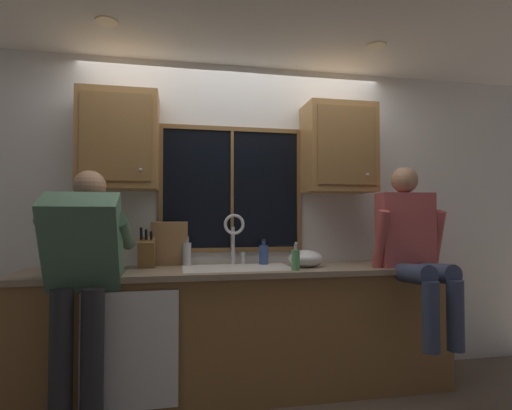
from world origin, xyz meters
TOP-DOWN VIEW (x-y plane):
  - back_wall at (0.00, 0.06)m, footprint 5.51×0.12m
  - ceiling_downlight_left at (-0.93, -0.60)m, footprint 0.14×0.14m
  - ceiling_downlight_right at (0.93, -0.60)m, footprint 0.14×0.14m
  - window_glass at (-0.04, -0.01)m, footprint 1.10×0.02m
  - window_frame_top at (-0.04, -0.02)m, footprint 1.17×0.02m
  - window_frame_bottom at (-0.04, -0.02)m, footprint 1.17×0.02m
  - window_frame_left at (-0.61, -0.02)m, footprint 0.03×0.02m
  - window_frame_right at (0.52, -0.02)m, footprint 0.03×0.02m
  - window_mullion_center at (-0.04, -0.02)m, footprint 0.02×0.02m
  - lower_cabinet_run at (0.00, -0.29)m, footprint 3.11×0.58m
  - countertop at (0.00, -0.31)m, footprint 3.17×0.62m
  - dishwasher_front at (-0.77, -0.61)m, footprint 0.60×0.02m
  - upper_cabinet_left at (-0.90, -0.17)m, footprint 0.56×0.36m
  - upper_cabinet_right at (0.82, -0.17)m, footprint 0.56×0.36m
  - sink at (-0.04, -0.30)m, footprint 0.80×0.46m
  - faucet at (-0.04, -0.12)m, footprint 0.18×0.09m
  - person_standing at (-1.05, -0.64)m, footprint 0.53×0.66m
  - person_sitting_on_counter at (1.23, -0.57)m, footprint 0.54×0.61m
  - knife_block at (-0.70, -0.17)m, footprint 0.12×0.18m
  - cutting_board at (-0.54, -0.09)m, footprint 0.28×0.09m
  - mixing_bowl at (0.48, -0.32)m, footprint 0.27×0.27m
  - soap_dispenser at (0.35, -0.51)m, footprint 0.06×0.07m
  - bottle_green_glass at (-0.41, -0.09)m, footprint 0.07×0.07m
  - bottle_tall_clear at (0.20, -0.12)m, footprint 0.07×0.07m

SIDE VIEW (x-z plane):
  - lower_cabinet_run at x=0.00m, z-range 0.00..0.88m
  - dishwasher_front at x=-0.77m, z-range 0.09..0.83m
  - sink at x=-0.04m, z-range 0.72..0.93m
  - countertop at x=0.00m, z-range 0.88..0.92m
  - person_standing at x=-1.05m, z-range 0.17..1.78m
  - mixing_bowl at x=0.48m, z-range 0.91..1.05m
  - soap_dispenser at x=0.35m, z-range 0.90..1.10m
  - bottle_tall_clear at x=0.20m, z-range 0.90..1.10m
  - bottle_green_glass at x=-0.41m, z-range 0.90..1.13m
  - knife_block at x=-0.70m, z-range 0.87..1.19m
  - window_frame_bottom at x=-0.04m, z-range 1.01..1.05m
  - cutting_board at x=-0.54m, z-range 0.92..1.26m
  - person_sitting_on_counter at x=1.23m, z-range 0.47..1.73m
  - faucet at x=-0.04m, z-range 0.97..1.37m
  - back_wall at x=0.00m, z-range 0.00..2.55m
  - window_glass at x=-0.04m, z-range 1.05..2.00m
  - window_frame_left at x=-0.61m, z-range 1.05..2.00m
  - window_frame_right at x=0.52m, z-range 1.05..2.00m
  - window_mullion_center at x=-0.04m, z-range 1.05..2.00m
  - upper_cabinet_left at x=-0.90m, z-range 1.50..2.22m
  - upper_cabinet_right at x=0.82m, z-range 1.50..2.22m
  - window_frame_top at x=-0.04m, z-range 2.00..2.04m
  - ceiling_downlight_left at x=-0.93m, z-range 2.54..2.55m
  - ceiling_downlight_right at x=0.93m, z-range 2.54..2.55m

